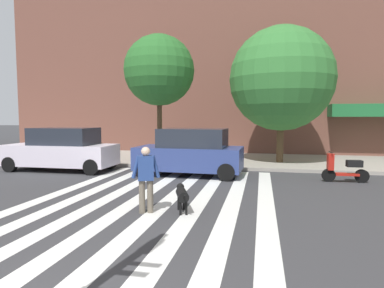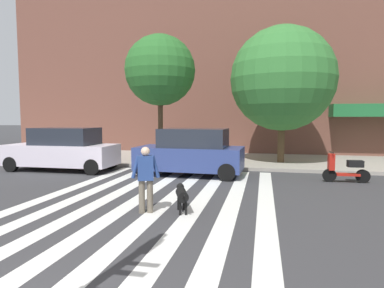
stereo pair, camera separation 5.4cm
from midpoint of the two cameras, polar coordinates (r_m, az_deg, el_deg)
ground_plane at (r=9.28m, az=-4.79°, el=-10.08°), size 160.00×160.00×0.00m
sidewalk_far at (r=17.85m, az=3.71°, el=-2.72°), size 80.00×6.00×0.15m
crosswalk_stripes at (r=9.39m, az=-6.98°, el=-9.89°), size 6.75×11.27×0.01m
parked_car_near_curb at (r=15.68m, az=-21.43°, el=-0.93°), size 4.83×1.99×1.91m
parked_car_behind_first at (r=13.34m, az=-0.09°, el=-1.46°), size 4.35×2.13×1.91m
parked_scooter at (r=13.17m, az=25.36°, el=-4.00°), size 1.63×0.50×1.11m
street_tree_nearest at (r=16.33m, az=-5.48°, el=12.59°), size 3.42×3.42×6.20m
street_tree_middle at (r=16.80m, az=15.55°, el=10.85°), size 5.05×5.05×6.61m
pedestrian_dog_walker at (r=8.14m, az=-7.88°, el=-5.50°), size 0.69×0.36×1.64m
dog_on_leash at (r=8.26m, az=-1.60°, el=-8.73°), size 0.52×1.06×0.65m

